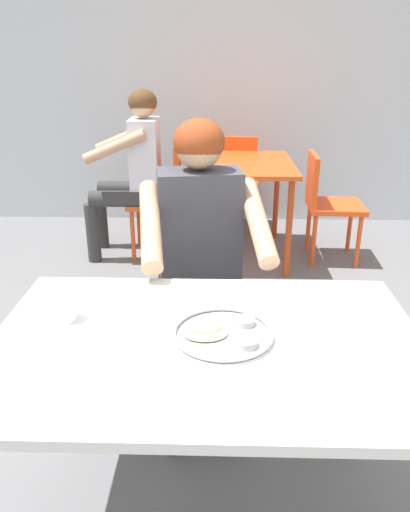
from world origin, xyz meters
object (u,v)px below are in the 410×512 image
(diner_foreground, at_px, (202,247))
(table_background_red, at_px, (240,174))
(patron_background, at_px, (133,161))
(chair_foreground, at_px, (198,280))
(table_foreground, at_px, (207,361))
(drinking_cup, at_px, (65,306))
(chair_red_left, at_px, (165,192))
(thali_tray, at_px, (223,333))
(chair_red_far, at_px, (235,177))
(chair_red_right, at_px, (326,199))

(diner_foreground, distance_m, table_background_red, 1.76)
(diner_foreground, bearing_deg, patron_background, 108.01)
(chair_foreground, height_order, patron_background, patron_background)
(patron_background, bearing_deg, table_foreground, -76.04)
(table_foreground, xyz_separation_m, diner_foreground, (-0.04, 0.68, 0.08))
(drinking_cup, xyz_separation_m, chair_foreground, (0.36, 0.80, -0.29))
(drinking_cup, xyz_separation_m, chair_red_left, (0.05, 2.35, -0.27))
(thali_tray, height_order, chair_red_far, chair_red_far)
(chair_foreground, distance_m, table_background_red, 1.56)
(table_background_red, relative_size, patron_background, 0.75)
(thali_tray, bearing_deg, chair_red_right, 71.65)
(table_foreground, relative_size, chair_red_far, 1.45)
(table_foreground, distance_m, table_background_red, 2.43)
(drinking_cup, bearing_deg, chair_foreground, 65.57)
(table_foreground, bearing_deg, diner_foreground, 93.07)
(chair_red_left, bearing_deg, chair_red_right, -3.73)
(chair_foreground, xyz_separation_m, table_background_red, (0.25, 1.53, 0.16))
(chair_red_left, bearing_deg, table_foreground, -81.20)
(chair_red_right, xyz_separation_m, patron_background, (-1.43, 0.05, 0.27))
(chair_foreground, height_order, diner_foreground, diner_foreground)
(chair_red_right, relative_size, chair_red_far, 0.96)
(table_foreground, bearing_deg, patron_background, 103.96)
(table_background_red, distance_m, chair_red_far, 0.62)
(chair_red_right, bearing_deg, table_foreground, -109.20)
(thali_tray, relative_size, chair_red_far, 0.34)
(chair_red_right, height_order, patron_background, patron_background)
(drinking_cup, xyz_separation_m, table_background_red, (0.61, 2.33, -0.13))
(table_foreground, height_order, table_background_red, table_background_red)
(table_foreground, height_order, drinking_cup, drinking_cup)
(table_foreground, relative_size, table_background_red, 1.31)
(table_background_red, bearing_deg, diner_foreground, -97.26)
(patron_background, bearing_deg, diner_foreground, -71.99)
(table_background_red, bearing_deg, chair_foreground, -99.17)
(chair_red_left, bearing_deg, chair_red_far, 46.60)
(chair_foreground, distance_m, chair_red_left, 1.58)
(drinking_cup, distance_m, table_background_red, 2.41)
(thali_tray, height_order, chair_foreground, chair_foreground)
(table_foreground, distance_m, chair_red_far, 3.04)
(chair_foreground, relative_size, table_background_red, 0.89)
(chair_foreground, xyz_separation_m, diner_foreground, (0.02, -0.22, 0.25))
(table_foreground, bearing_deg, chair_red_far, 86.84)
(diner_foreground, relative_size, chair_red_right, 1.54)
(diner_foreground, distance_m, chair_red_far, 2.37)
(patron_background, bearing_deg, chair_red_left, 6.02)
(diner_foreground, bearing_deg, table_background_red, 82.74)
(table_background_red, height_order, chair_red_far, chair_red_far)
(thali_tray, xyz_separation_m, chair_red_left, (-0.42, 2.43, -0.24))
(thali_tray, height_order, chair_red_right, chair_red_right)
(chair_red_right, bearing_deg, chair_red_left, 176.27)
(thali_tray, relative_size, patron_background, 0.23)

